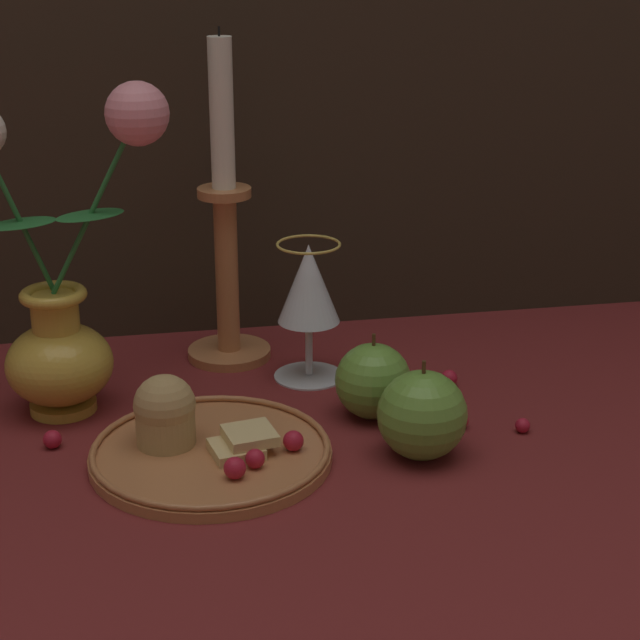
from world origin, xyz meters
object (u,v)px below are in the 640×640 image
object	(u,v)px
wine_glass	(309,290)
apple_beside_vase	(422,415)
apple_near_glass	(372,379)
candlestick	(229,240)
vase	(64,304)
plate_with_pastries	(201,442)

from	to	relation	value
wine_glass	apple_beside_vase	xyz separation A→B (m)	(0.07, -0.20, -0.06)
apple_near_glass	apple_beside_vase	bearing A→B (deg)	-75.36
wine_glass	apple_near_glass	distance (m)	0.13
wine_glass	candlestick	bearing A→B (deg)	136.33
vase	plate_with_pastries	world-z (taller)	vase
vase	plate_with_pastries	size ratio (longest dim) A/B	1.46
wine_glass	apple_beside_vase	bearing A→B (deg)	-70.43
apple_beside_vase	plate_with_pastries	bearing A→B (deg)	171.00
plate_with_pastries	candlestick	size ratio (longest dim) A/B	0.61
plate_with_pastries	apple_near_glass	bearing A→B (deg)	19.69
candlestick	apple_near_glass	distance (m)	0.24
candlestick	apple_near_glass	xyz separation A→B (m)	(0.12, -0.18, -0.10)
vase	wine_glass	distance (m)	0.25
plate_with_pastries	candlestick	bearing A→B (deg)	77.04
vase	apple_near_glass	xyz separation A→B (m)	(0.30, -0.07, -0.08)
plate_with_pastries	apple_near_glass	world-z (taller)	apple_near_glass
plate_with_pastries	wine_glass	size ratio (longest dim) A/B	1.47
vase	apple_near_glass	bearing A→B (deg)	-12.98
candlestick	apple_near_glass	size ratio (longest dim) A/B	4.13
vase	apple_beside_vase	distance (m)	0.37
wine_glass	vase	bearing A→B (deg)	-172.02
vase	wine_glass	bearing A→B (deg)	7.98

